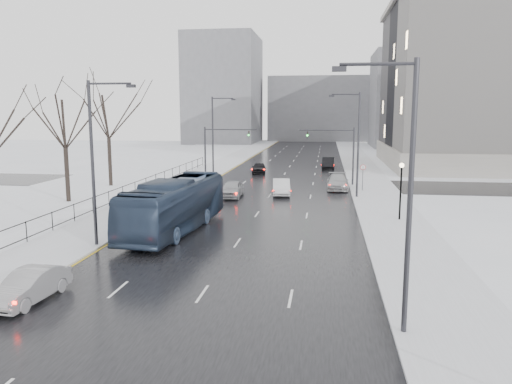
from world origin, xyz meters
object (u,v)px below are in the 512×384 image
at_px(lamppost_r_mid, 401,183).
at_px(mast_signal_left, 214,148).
at_px(sedan_center_near, 232,189).
at_px(streetlight_r_mid, 356,139).
at_px(streetlight_l_far, 215,133).
at_px(sedan_center_far, 259,168).
at_px(mast_signal_right, 344,149).
at_px(sedan_left_near, 30,286).
at_px(sedan_right_distant, 328,163).
at_px(bus, 175,205).
at_px(tree_park_e, 111,186).
at_px(streetlight_r_near, 404,185).
at_px(sedan_right_far, 338,182).
at_px(tree_park_d, 69,202).
at_px(streetlight_l_near, 96,155).
at_px(no_uturn_sign, 363,170).
at_px(sedan_right_near, 281,187).

bearing_deg(lamppost_r_mid, mast_signal_left, 135.52).
bearing_deg(mast_signal_left, sedan_center_near, -67.66).
bearing_deg(streetlight_r_mid, streetlight_l_far, 143.70).
bearing_deg(sedan_center_far, mast_signal_right, -47.39).
height_order(mast_signal_right, sedan_left_near, mast_signal_right).
height_order(sedan_center_near, sedan_right_distant, sedan_right_distant).
xyz_separation_m(bus, sedan_center_near, (1.30, 14.11, -1.01)).
bearing_deg(tree_park_e, sedan_left_near, -71.48).
distance_m(streetlight_r_near, bus, 19.87).
bearing_deg(sedan_right_far, tree_park_d, -155.23).
height_order(mast_signal_right, bus, mast_signal_right).
xyz_separation_m(mast_signal_left, sedan_right_far, (14.01, -2.82, -3.27)).
distance_m(tree_park_e, streetlight_r_mid, 27.25).
bearing_deg(sedan_right_far, bus, -118.91).
bearing_deg(mast_signal_left, streetlight_l_near, -91.72).
bearing_deg(mast_signal_right, sedan_center_far, 137.45).
xyz_separation_m(mast_signal_left, sedan_center_near, (3.83, -9.31, -3.26)).
distance_m(lamppost_r_mid, sedan_center_near, 17.03).
height_order(sedan_center_far, sedan_right_distant, sedan_right_distant).
bearing_deg(sedan_right_far, streetlight_r_mid, -73.80).
relative_size(tree_park_e, bus, 1.04).
xyz_separation_m(tree_park_d, mast_signal_right, (25.13, 14.00, 4.11)).
bearing_deg(streetlight_r_near, sedan_left_near, 175.95).
xyz_separation_m(streetlight_l_far, mast_signal_right, (15.49, -4.00, -1.51)).
xyz_separation_m(no_uturn_sign, sedan_center_far, (-12.70, 13.94, -1.53)).
bearing_deg(no_uturn_sign, tree_park_e, 180.00).
height_order(tree_park_d, sedan_left_near, tree_park_d).
height_order(streetlight_r_near, lamppost_r_mid, streetlight_r_near).
bearing_deg(streetlight_r_mid, streetlight_r_near, -90.00).
xyz_separation_m(tree_park_e, sedan_right_near, (19.28, -3.24, 0.82)).
relative_size(tree_park_e, sedan_center_near, 2.87).
xyz_separation_m(tree_park_d, streetlight_r_mid, (25.97, 6.00, 5.62)).
xyz_separation_m(streetlight_l_far, sedan_left_near, (0.99, -40.91, -4.88)).
height_order(bus, sedan_right_near, bus).
distance_m(streetlight_r_mid, lamppost_r_mid, 10.73).
relative_size(mast_signal_left, sedan_right_distant, 1.31).
height_order(tree_park_e, sedan_right_far, tree_park_e).
distance_m(sedan_right_far, sedan_right_distant, 19.77).
bearing_deg(streetlight_r_near, tree_park_e, 127.79).
height_order(streetlight_l_far, sedan_left_near, streetlight_l_far).
xyz_separation_m(streetlight_l_near, sedan_right_near, (9.24, 20.76, -4.79)).
height_order(streetlight_r_mid, streetlight_l_far, same).
xyz_separation_m(streetlight_r_near, mast_signal_right, (-0.84, 38.00, -1.51)).
relative_size(streetlight_r_mid, sedan_center_far, 2.33).
bearing_deg(no_uturn_sign, streetlight_r_mid, -104.48).
bearing_deg(mast_signal_right, bus, -117.37).
height_order(streetlight_l_near, bus, streetlight_l_near).
xyz_separation_m(streetlight_r_near, streetlight_l_far, (-16.33, 42.00, 0.00)).
relative_size(streetlight_r_mid, bus, 0.77).
xyz_separation_m(streetlight_r_near, mast_signal_left, (-15.49, 38.00, -1.51)).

